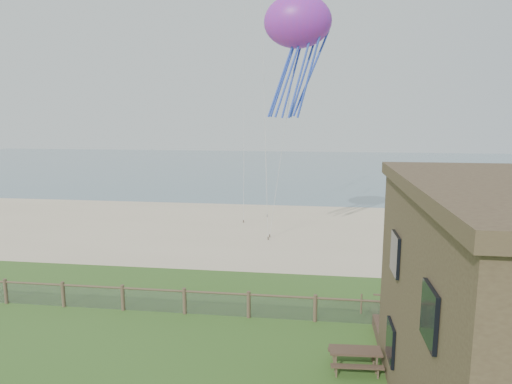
% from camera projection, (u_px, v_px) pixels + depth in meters
% --- Properties ---
extents(sand_beach, '(72.00, 20.00, 0.02)m').
position_uv_depth(sand_beach, '(278.00, 230.00, 36.43)').
color(sand_beach, '#C6B18F').
rests_on(sand_beach, ground).
extents(ocean, '(160.00, 68.00, 0.02)m').
position_uv_depth(ocean, '(299.00, 167.00, 79.42)').
color(ocean, slate).
rests_on(ocean, ground).
extents(chainlink_fence, '(36.20, 0.20, 1.25)m').
position_uv_depth(chainlink_fence, '(249.00, 306.00, 20.70)').
color(chainlink_fence, '#4D392B').
rests_on(chainlink_fence, ground).
extents(picnic_table, '(1.93, 1.51, 0.78)m').
position_uv_depth(picnic_table, '(355.00, 359.00, 16.53)').
color(picnic_table, '#503A2D').
rests_on(picnic_table, ground).
extents(octopus_kite, '(4.53, 3.76, 8.03)m').
position_uv_depth(octopus_kite, '(297.00, 55.00, 28.93)').
color(octopus_kite, '#EC2558').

